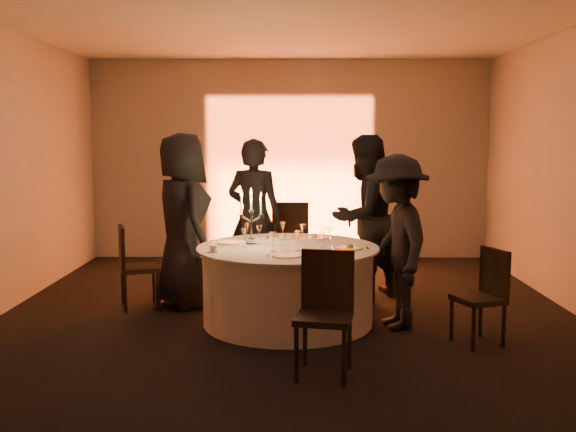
{
  "coord_description": "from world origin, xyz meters",
  "views": [
    {
      "loc": [
        0.05,
        -6.25,
        1.85
      ],
      "look_at": [
        0.0,
        0.2,
        1.05
      ],
      "focal_mm": 40.0,
      "sensor_mm": 36.0,
      "label": 1
    }
  ],
  "objects_px": {
    "chair_left": "(132,262)",
    "coffee_cup": "(213,249)",
    "chair_back_right": "(395,253)",
    "guest_back_left": "(254,217)",
    "guest_left": "(183,220)",
    "chair_right": "(485,291)",
    "chair_back_left": "(290,237)",
    "chair_front": "(325,305)",
    "guest_right": "(397,242)",
    "banquet_table": "(288,285)",
    "guest_back_right": "(364,218)",
    "candelabra": "(251,225)"
  },
  "relations": [
    {
      "from": "banquet_table",
      "to": "chair_front",
      "type": "bearing_deg",
      "value": -77.41
    },
    {
      "from": "coffee_cup",
      "to": "candelabra",
      "type": "distance_m",
      "value": 0.52
    },
    {
      "from": "candelabra",
      "to": "chair_front",
      "type": "bearing_deg",
      "value": -64.85
    },
    {
      "from": "chair_back_right",
      "to": "candelabra",
      "type": "distance_m",
      "value": 2.0
    },
    {
      "from": "coffee_cup",
      "to": "guest_left",
      "type": "bearing_deg",
      "value": 115.23
    },
    {
      "from": "guest_right",
      "to": "guest_back_left",
      "type": "bearing_deg",
      "value": -141.75
    },
    {
      "from": "guest_left",
      "to": "chair_right",
      "type": "bearing_deg",
      "value": -143.57
    },
    {
      "from": "chair_left",
      "to": "coffee_cup",
      "type": "bearing_deg",
      "value": -149.27
    },
    {
      "from": "guest_back_right",
      "to": "candelabra",
      "type": "height_order",
      "value": "guest_back_right"
    },
    {
      "from": "guest_left",
      "to": "coffee_cup",
      "type": "relative_size",
      "value": 17.2
    },
    {
      "from": "chair_back_left",
      "to": "chair_back_right",
      "type": "xyz_separation_m",
      "value": [
        1.23,
        -0.59,
        -0.09
      ]
    },
    {
      "from": "chair_back_left",
      "to": "guest_back_left",
      "type": "height_order",
      "value": "guest_back_left"
    },
    {
      "from": "guest_back_right",
      "to": "guest_right",
      "type": "distance_m",
      "value": 1.12
    },
    {
      "from": "chair_back_right",
      "to": "guest_left",
      "type": "relative_size",
      "value": 0.47
    },
    {
      "from": "chair_left",
      "to": "guest_right",
      "type": "relative_size",
      "value": 0.53
    },
    {
      "from": "chair_back_left",
      "to": "guest_left",
      "type": "xyz_separation_m",
      "value": [
        -1.16,
        -1.09,
        0.35
      ]
    },
    {
      "from": "chair_back_right",
      "to": "guest_back_left",
      "type": "distance_m",
      "value": 1.7
    },
    {
      "from": "guest_back_left",
      "to": "chair_right",
      "type": "bearing_deg",
      "value": 157.7
    },
    {
      "from": "chair_right",
      "to": "chair_front",
      "type": "distance_m",
      "value": 1.63
    },
    {
      "from": "chair_left",
      "to": "chair_back_right",
      "type": "xyz_separation_m",
      "value": [
        2.93,
        0.62,
        -0.01
      ]
    },
    {
      "from": "chair_back_right",
      "to": "chair_right",
      "type": "bearing_deg",
      "value": 61.34
    },
    {
      "from": "chair_right",
      "to": "candelabra",
      "type": "xyz_separation_m",
      "value": [
        -2.13,
        0.7,
        0.49
      ]
    },
    {
      "from": "banquet_table",
      "to": "candelabra",
      "type": "relative_size",
      "value": 3.1
    },
    {
      "from": "chair_back_left",
      "to": "chair_front",
      "type": "relative_size",
      "value": 1.09
    },
    {
      "from": "banquet_table",
      "to": "chair_back_right",
      "type": "distance_m",
      "value": 1.7
    },
    {
      "from": "chair_back_left",
      "to": "guest_back_left",
      "type": "xyz_separation_m",
      "value": [
        -0.42,
        -0.52,
        0.32
      ]
    },
    {
      "from": "chair_back_left",
      "to": "guest_left",
      "type": "height_order",
      "value": "guest_left"
    },
    {
      "from": "chair_back_left",
      "to": "coffee_cup",
      "type": "distance_m",
      "value": 2.17
    },
    {
      "from": "coffee_cup",
      "to": "guest_right",
      "type": "bearing_deg",
      "value": 4.73
    },
    {
      "from": "guest_right",
      "to": "chair_right",
      "type": "bearing_deg",
      "value": 47.79
    },
    {
      "from": "guest_left",
      "to": "candelabra",
      "type": "bearing_deg",
      "value": -156.79
    },
    {
      "from": "banquet_table",
      "to": "guest_back_right",
      "type": "bearing_deg",
      "value": 48.03
    },
    {
      "from": "chair_right",
      "to": "guest_back_right",
      "type": "height_order",
      "value": "guest_back_right"
    },
    {
      "from": "chair_right",
      "to": "guest_right",
      "type": "height_order",
      "value": "guest_right"
    },
    {
      "from": "chair_front",
      "to": "guest_back_right",
      "type": "xyz_separation_m",
      "value": [
        0.55,
        2.31,
        0.39
      ]
    },
    {
      "from": "banquet_table",
      "to": "guest_back_right",
      "type": "xyz_separation_m",
      "value": [
        0.85,
        0.94,
        0.55
      ]
    },
    {
      "from": "guest_left",
      "to": "guest_right",
      "type": "height_order",
      "value": "guest_left"
    },
    {
      "from": "banquet_table",
      "to": "chair_back_left",
      "type": "bearing_deg",
      "value": 89.5
    },
    {
      "from": "chair_back_left",
      "to": "chair_back_right",
      "type": "relative_size",
      "value": 1.17
    },
    {
      "from": "guest_right",
      "to": "candelabra",
      "type": "bearing_deg",
      "value": -106.92
    },
    {
      "from": "coffee_cup",
      "to": "chair_front",
      "type": "bearing_deg",
      "value": -46.68
    },
    {
      "from": "guest_back_left",
      "to": "candelabra",
      "type": "bearing_deg",
      "value": 110.21
    },
    {
      "from": "chair_back_right",
      "to": "guest_back_left",
      "type": "relative_size",
      "value": 0.49
    },
    {
      "from": "chair_left",
      "to": "chair_back_left",
      "type": "bearing_deg",
      "value": -73.63
    },
    {
      "from": "banquet_table",
      "to": "guest_back_right",
      "type": "distance_m",
      "value": 1.39
    },
    {
      "from": "chair_left",
      "to": "guest_left",
      "type": "distance_m",
      "value": 0.7
    },
    {
      "from": "banquet_table",
      "to": "coffee_cup",
      "type": "bearing_deg",
      "value": -156.96
    },
    {
      "from": "banquet_table",
      "to": "chair_back_left",
      "type": "height_order",
      "value": "chair_back_left"
    },
    {
      "from": "chair_front",
      "to": "chair_back_right",
      "type": "bearing_deg",
      "value": 80.76
    },
    {
      "from": "guest_left",
      "to": "coffee_cup",
      "type": "xyz_separation_m",
      "value": [
        0.45,
        -0.95,
        -0.15
      ]
    }
  ]
}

